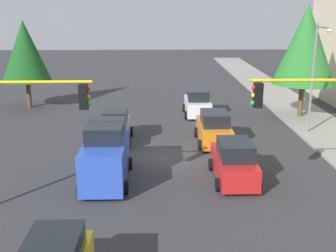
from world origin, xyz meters
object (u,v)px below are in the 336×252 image
object	(u,v)px
traffic_signal_near_right	(25,118)
street_lamp_curbside	(316,68)
tree_roadside_mid	(306,45)
tree_opposite_side	(25,51)
traffic_signal_near_left	(315,116)
car_red	(234,162)
delivery_van_blue	(106,155)
car_white	(198,104)
car_silver	(115,128)
car_orange	(214,129)

from	to	relation	value
traffic_signal_near_right	street_lamp_curbside	xyz separation A→B (m)	(-9.61, 14.85, 0.54)
tree_roadside_mid	tree_opposite_side	world-z (taller)	tree_roadside_mid
tree_roadside_mid	traffic_signal_near_left	bearing A→B (deg)	-17.26
tree_roadside_mid	car_red	distance (m)	14.07
street_lamp_curbside	delivery_van_blue	bearing A→B (deg)	-60.51
street_lamp_curbside	tree_roadside_mid	distance (m)	4.57
tree_opposite_side	car_white	distance (m)	14.31
car_white	car_silver	bearing A→B (deg)	-41.16
car_white	street_lamp_curbside	bearing A→B (deg)	50.96
traffic_signal_near_left	tree_roadside_mid	bearing A→B (deg)	162.74
car_orange	car_silver	distance (m)	5.95
delivery_van_blue	car_white	size ratio (longest dim) A/B	1.29
traffic_signal_near_right	delivery_van_blue	bearing A→B (deg)	135.46
car_silver	car_red	world-z (taller)	same
street_lamp_curbside	delivery_van_blue	distance (m)	14.29
traffic_signal_near_left	street_lamp_curbside	bearing A→B (deg)	159.73
traffic_signal_near_right	tree_roadside_mid	xyz separation A→B (m)	(-14.00, 15.65, 1.54)
street_lamp_curbside	car_silver	bearing A→B (deg)	-85.52
tree_roadside_mid	tree_opposite_side	bearing A→B (deg)	-100.78
traffic_signal_near_right	tree_opposite_side	bearing A→B (deg)	-163.44
tree_roadside_mid	delivery_van_blue	xyz separation A→B (m)	(11.26, -12.95, -4.06)
traffic_signal_near_right	car_silver	xyz separation A→B (m)	(-8.65, 2.56, -2.91)
car_orange	car_red	xyz separation A→B (m)	(5.64, 0.20, -0.00)
traffic_signal_near_right	tree_roadside_mid	size ratio (longest dim) A/B	0.66
street_lamp_curbside	car_orange	distance (m)	7.35
street_lamp_curbside	delivery_van_blue	world-z (taller)	street_lamp_curbside
traffic_signal_near_right	tree_opposite_side	distance (m)	18.80
traffic_signal_near_left	car_red	bearing A→B (deg)	-135.12
traffic_signal_near_left	car_red	size ratio (longest dim) A/B	1.34
traffic_signal_near_right	car_orange	bearing A→B (deg)	134.11
tree_opposite_side	delivery_van_blue	size ratio (longest dim) A/B	1.46
traffic_signal_near_right	street_lamp_curbside	bearing A→B (deg)	122.92
car_white	car_silver	size ratio (longest dim) A/B	0.96
traffic_signal_near_right	street_lamp_curbside	size ratio (longest dim) A/B	0.76
traffic_signal_near_right	car_white	size ratio (longest dim) A/B	1.43
car_silver	tree_roadside_mid	bearing A→B (deg)	112.24
tree_opposite_side	delivery_van_blue	bearing A→B (deg)	27.80
car_white	tree_opposite_side	bearing A→B (deg)	-102.36
tree_roadside_mid	car_white	xyz separation A→B (m)	(-1.04, -7.50, -4.45)
street_lamp_curbside	car_silver	world-z (taller)	street_lamp_curbside
traffic_signal_near_left	car_white	world-z (taller)	traffic_signal_near_left
tree_roadside_mid	car_white	bearing A→B (deg)	-97.91
tree_opposite_side	car_red	bearing A→B (deg)	42.40
traffic_signal_near_left	car_white	bearing A→B (deg)	-168.18
traffic_signal_near_left	traffic_signal_near_right	bearing A→B (deg)	-90.00
delivery_van_blue	car_red	world-z (taller)	delivery_van_blue
tree_roadside_mid	delivery_van_blue	world-z (taller)	tree_roadside_mid
traffic_signal_near_left	car_orange	distance (m)	9.18
car_orange	car_red	bearing A→B (deg)	2.06
delivery_van_blue	traffic_signal_near_left	bearing A→B (deg)	72.35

